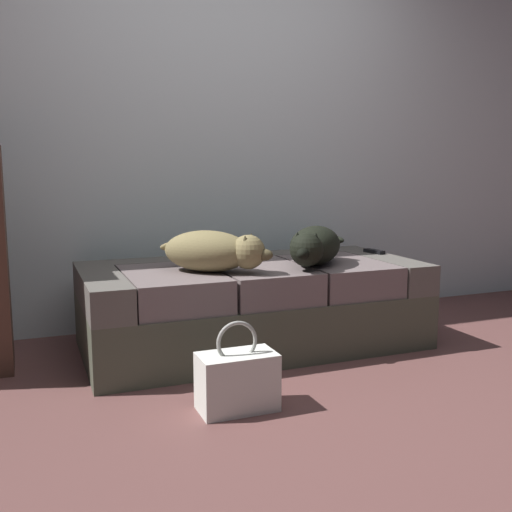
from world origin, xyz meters
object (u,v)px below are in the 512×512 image
handbag (237,380)px  couch (253,305)px  dog_tan (214,251)px  tv_remote (374,251)px  dog_dark (314,246)px

handbag → couch: bearing=64.5°
handbag → dog_tan: bearing=80.2°
tv_remote → handbag: bearing=-154.1°
dog_tan → tv_remote: (1.12, 0.26, -0.10)m
couch → dog_dark: dog_dark is taller
couch → dog_tan: dog_tan is taller
dog_tan → tv_remote: dog_tan is taller
dog_tan → dog_dark: size_ratio=0.99×
dog_tan → handbag: bearing=-99.8°
couch → tv_remote: (0.85, 0.09, 0.25)m
couch → tv_remote: bearing=6.2°
dog_dark → handbag: dog_dark is taller
dog_dark → handbag: size_ratio=1.47×
couch → tv_remote: size_ratio=12.28×
dog_tan → dog_dark: same height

